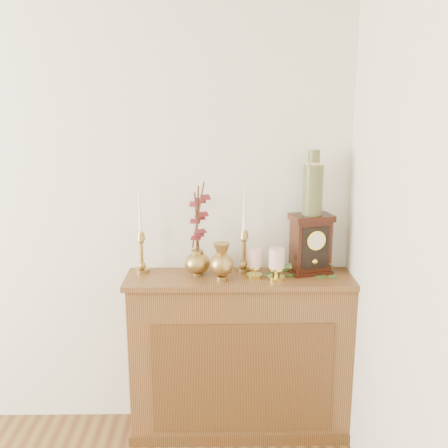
{
  "coord_description": "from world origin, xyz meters",
  "views": [
    {
      "loc": [
        1.27,
        -0.57,
        1.86
      ],
      "look_at": [
        1.31,
        2.05,
        1.23
      ],
      "focal_mm": 42.0,
      "sensor_mm": 36.0,
      "label": 1
    }
  ],
  "objects_px": {
    "ginger_jar": "(199,232)",
    "ceramic_vase": "(313,186)",
    "candlestick_center": "(244,244)",
    "candlestick_left": "(141,245)",
    "mantel_clock": "(311,245)",
    "bud_vase": "(222,262)"
  },
  "relations": [
    {
      "from": "candlestick_left",
      "to": "candlestick_center",
      "type": "height_order",
      "value": "candlestick_center"
    },
    {
      "from": "candlestick_center",
      "to": "ceramic_vase",
      "type": "relative_size",
      "value": 1.39
    },
    {
      "from": "candlestick_left",
      "to": "ginger_jar",
      "type": "distance_m",
      "value": 0.32
    },
    {
      "from": "candlestick_left",
      "to": "ceramic_vase",
      "type": "distance_m",
      "value": 0.97
    },
    {
      "from": "ginger_jar",
      "to": "ceramic_vase",
      "type": "bearing_deg",
      "value": -0.99
    },
    {
      "from": "ginger_jar",
      "to": "ceramic_vase",
      "type": "relative_size",
      "value": 1.49
    },
    {
      "from": "candlestick_center",
      "to": "bud_vase",
      "type": "height_order",
      "value": "candlestick_center"
    },
    {
      "from": "candlestick_left",
      "to": "mantel_clock",
      "type": "height_order",
      "value": "candlestick_left"
    },
    {
      "from": "candlestick_center",
      "to": "ginger_jar",
      "type": "distance_m",
      "value": 0.26
    },
    {
      "from": "ginger_jar",
      "to": "candlestick_center",
      "type": "bearing_deg",
      "value": 2.72
    },
    {
      "from": "candlestick_left",
      "to": "ginger_jar",
      "type": "relative_size",
      "value": 0.91
    },
    {
      "from": "candlestick_left",
      "to": "mantel_clock",
      "type": "xyz_separation_m",
      "value": [
        0.92,
        -0.02,
        0.01
      ]
    },
    {
      "from": "candlestick_center",
      "to": "ginger_jar",
      "type": "relative_size",
      "value": 0.93
    },
    {
      "from": "candlestick_left",
      "to": "mantel_clock",
      "type": "distance_m",
      "value": 0.92
    },
    {
      "from": "candlestick_center",
      "to": "mantel_clock",
      "type": "relative_size",
      "value": 1.47
    },
    {
      "from": "ginger_jar",
      "to": "mantel_clock",
      "type": "height_order",
      "value": "ginger_jar"
    },
    {
      "from": "candlestick_center",
      "to": "candlestick_left",
      "type": "bearing_deg",
      "value": -179.01
    },
    {
      "from": "candlestick_left",
      "to": "candlestick_center",
      "type": "bearing_deg",
      "value": 0.99
    },
    {
      "from": "ceramic_vase",
      "to": "bud_vase",
      "type": "bearing_deg",
      "value": -166.16
    },
    {
      "from": "ginger_jar",
      "to": "ceramic_vase",
      "type": "height_order",
      "value": "ceramic_vase"
    },
    {
      "from": "candlestick_center",
      "to": "ceramic_vase",
      "type": "bearing_deg",
      "value": -3.51
    },
    {
      "from": "candlestick_left",
      "to": "bud_vase",
      "type": "xyz_separation_m",
      "value": [
        0.44,
        -0.13,
        -0.05
      ]
    }
  ]
}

